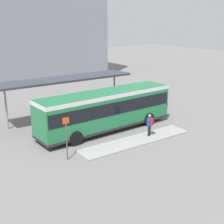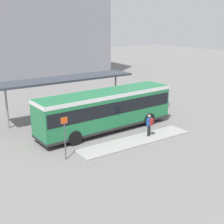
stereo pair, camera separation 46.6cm
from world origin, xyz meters
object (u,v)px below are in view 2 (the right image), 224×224
bicycle_green (159,101)px  platform_sign (65,136)px  bicycle_black (162,103)px  potted_planter_near_shelter (85,117)px  city_bus (106,108)px  pedestrian_waiting (150,124)px  bicycle_blue (154,100)px

bicycle_green → platform_sign: 15.19m
bicycle_black → potted_planter_near_shelter: 9.23m
city_bus → bicycle_black: 9.05m
pedestrian_waiting → potted_planter_near_shelter: bearing=5.0°
bicycle_blue → potted_planter_near_shelter: potted_planter_near_shelter is taller
bicycle_blue → potted_planter_near_shelter: (-9.31, -2.04, 0.30)m
potted_planter_near_shelter → platform_sign: size_ratio=0.45×
city_bus → potted_planter_near_shelter: city_bus is taller
bicycle_green → potted_planter_near_shelter: (-9.34, -1.32, 0.31)m
pedestrian_waiting → platform_sign: size_ratio=0.59×
bicycle_black → potted_planter_near_shelter: potted_planter_near_shelter is taller
potted_planter_near_shelter → platform_sign: 6.82m
pedestrian_waiting → bicycle_blue: (6.79, 7.28, -0.71)m
bicycle_green → pedestrian_waiting: bearing=138.3°
bicycle_green → platform_sign: (-13.66, -6.52, 1.20)m
bicycle_blue → pedestrian_waiting: bearing=-46.0°
bicycle_blue → potted_planter_near_shelter: bearing=-80.6°
city_bus → potted_planter_near_shelter: bearing=105.6°
city_bus → pedestrian_waiting: city_bus is taller
bicycle_green → bicycle_blue: 0.72m
city_bus → bicycle_green: size_ratio=6.99×
bicycle_green → city_bus: bearing=116.1°
platform_sign → city_bus: bearing=31.6°
pedestrian_waiting → bicycle_blue: size_ratio=0.99×
bicycle_green → potted_planter_near_shelter: potted_planter_near_shelter is taller
potted_planter_near_shelter → bicycle_green: bearing=8.0°
city_bus → pedestrian_waiting: 3.69m
pedestrian_waiting → bicycle_black: (6.69, 5.85, -0.70)m
bicycle_black → bicycle_green: bearing=160.2°
pedestrian_waiting → bicycle_green: 9.50m
city_bus → platform_sign: city_bus is taller
city_bus → pedestrian_waiting: bearing=-62.4°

